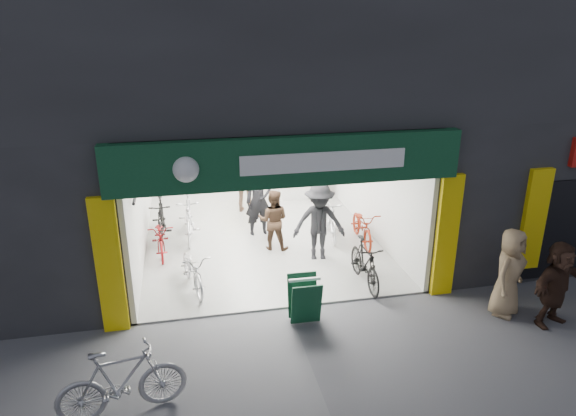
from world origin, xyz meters
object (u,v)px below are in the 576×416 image
object	(u,v)px
bike_left_front	(193,269)
parked_bike	(122,382)
bike_right_front	(365,263)
pedestrian_near	(509,272)
sandwich_board	(304,299)

from	to	relation	value
bike_left_front	parked_bike	distance (m)	3.72
bike_left_front	bike_right_front	size ratio (longest dim) A/B	0.99
parked_bike	pedestrian_near	world-z (taller)	pedestrian_near
bike_left_front	pedestrian_near	size ratio (longest dim) A/B	0.96
bike_right_front	pedestrian_near	distance (m)	2.82
pedestrian_near	sandwich_board	bearing A→B (deg)	137.02
bike_left_front	bike_right_front	distance (m)	3.65
bike_left_front	parked_bike	size ratio (longest dim) A/B	0.92
bike_left_front	pedestrian_near	distance (m)	6.31
pedestrian_near	sandwich_board	distance (m)	3.93
bike_right_front	sandwich_board	distance (m)	1.94
bike_right_front	pedestrian_near	xyz separation A→B (m)	(2.28, -1.62, 0.37)
pedestrian_near	parked_bike	bearing A→B (deg)	155.18
parked_bike	sandwich_board	xyz separation A→B (m)	(3.13, 1.82, -0.07)
bike_left_front	sandwich_board	bearing A→B (deg)	-51.89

